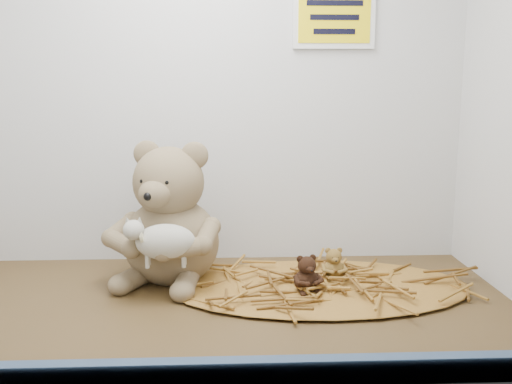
{
  "coord_description": "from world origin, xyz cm",
  "views": [
    {
      "loc": [
        6.81,
        -100.39,
        39.74
      ],
      "look_at": [
        11.57,
        4.24,
        20.54
      ],
      "focal_mm": 40.0,
      "sensor_mm": 36.0,
      "label": 1
    }
  ],
  "objects_px": {
    "toy_lamb": "(166,242)",
    "mini_teddy_tan": "(334,262)",
    "mini_teddy_brown": "(306,272)",
    "main_teddy": "(171,212)"
  },
  "relations": [
    {
      "from": "toy_lamb",
      "to": "mini_teddy_tan",
      "type": "relative_size",
      "value": 2.22
    },
    {
      "from": "mini_teddy_tan",
      "to": "mini_teddy_brown",
      "type": "relative_size",
      "value": 0.91
    },
    {
      "from": "mini_teddy_tan",
      "to": "mini_teddy_brown",
      "type": "bearing_deg",
      "value": -134.91
    },
    {
      "from": "mini_teddy_brown",
      "to": "toy_lamb",
      "type": "bearing_deg",
      "value": 166.11
    },
    {
      "from": "main_teddy",
      "to": "mini_teddy_tan",
      "type": "relative_size",
      "value": 4.41
    },
    {
      "from": "main_teddy",
      "to": "toy_lamb",
      "type": "height_order",
      "value": "main_teddy"
    },
    {
      "from": "mini_teddy_tan",
      "to": "mini_teddy_brown",
      "type": "xyz_separation_m",
      "value": [
        -0.07,
        -0.07,
        0.0
      ]
    },
    {
      "from": "toy_lamb",
      "to": "mini_teddy_tan",
      "type": "distance_m",
      "value": 0.35
    },
    {
      "from": "mini_teddy_tan",
      "to": "mini_teddy_brown",
      "type": "height_order",
      "value": "mini_teddy_brown"
    },
    {
      "from": "toy_lamb",
      "to": "mini_teddy_tan",
      "type": "bearing_deg",
      "value": 12.98
    }
  ]
}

